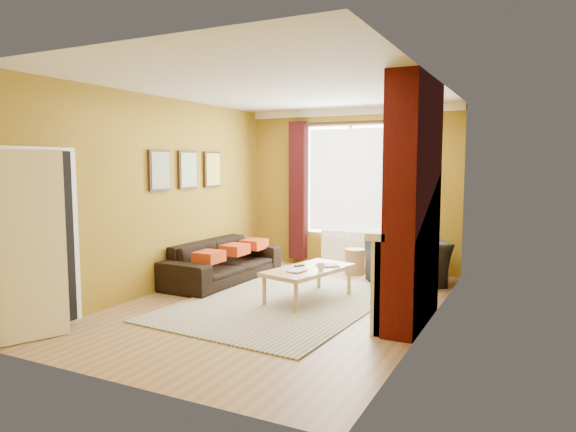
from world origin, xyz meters
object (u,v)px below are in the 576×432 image
Objects in this scene: sofa at (223,261)px; wicker_stool at (355,261)px; armchair at (407,263)px; coffee_table at (309,271)px; floor_lamp at (434,210)px.

sofa is 4.94× the size of wicker_stool.
armchair is 1.76m from coffee_table.
floor_lamp is (1.29, -0.10, 0.93)m from wicker_stool.
floor_lamp reaches higher than sofa.
armchair is at bearing 69.19° from coffee_table.
wicker_stool is (0.02, 1.85, -0.18)m from coffee_table.
floor_lamp reaches higher than wicker_stool.
wicker_stool is at bearing -47.71° from sofa.
armchair reaches higher than coffee_table.
armchair is 0.74× the size of coffee_table.
wicker_stool is at bearing -58.22° from armchair.
floor_lamp is at bearing 66.72° from coffee_table.
coffee_table reaches higher than wicker_stool.
coffee_table is at bearing -90.62° from wicker_stool.
sofa is 2.04× the size of armchair.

